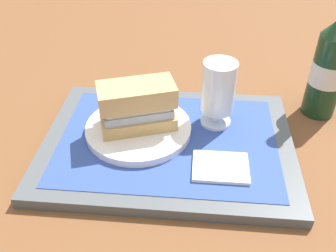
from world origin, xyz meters
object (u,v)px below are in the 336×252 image
(beer_glass, at_px, (218,92))
(beer_bottle, at_px, (330,66))
(plate, at_px, (139,129))
(sandwich, at_px, (139,105))

(beer_glass, distance_m, beer_bottle, 0.23)
(plate, xyz_separation_m, beer_glass, (0.14, 0.04, 0.06))
(plate, xyz_separation_m, beer_bottle, (0.35, 0.12, 0.08))
(plate, bearing_deg, sandwich, 18.51)
(sandwich, xyz_separation_m, beer_glass, (0.14, 0.04, 0.01))
(beer_glass, xyz_separation_m, beer_bottle, (0.21, 0.08, 0.02))
(sandwich, bearing_deg, plate, -180.00)
(sandwich, xyz_separation_m, beer_bottle, (0.34, 0.12, 0.03))
(plate, height_order, beer_glass, beer_glass)
(plate, relative_size, beer_bottle, 0.71)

